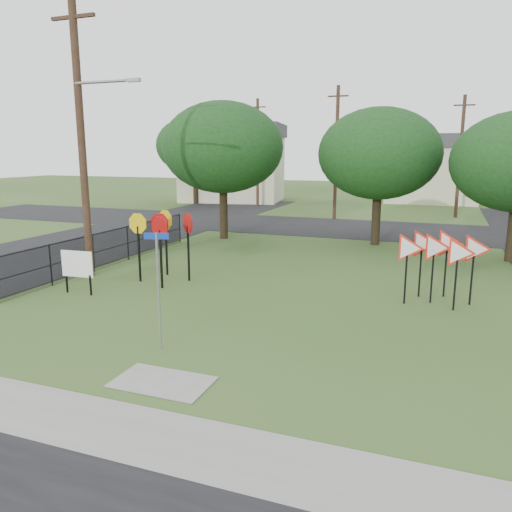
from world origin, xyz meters
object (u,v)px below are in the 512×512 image
at_px(yield_sign_cluster, 440,250).
at_px(info_board, 77,265).
at_px(street_name_sign, 158,283).
at_px(stop_sign_cluster, 162,231).

distance_m(yield_sign_cluster, info_board, 11.64).
relative_size(street_name_sign, yield_sign_cluster, 0.97).
distance_m(street_name_sign, info_board, 5.96).
relative_size(stop_sign_cluster, info_board, 1.73).
bearing_deg(street_name_sign, stop_sign_cluster, 120.13).
bearing_deg(stop_sign_cluster, street_name_sign, -59.87).
bearing_deg(yield_sign_cluster, info_board, -164.07).
bearing_deg(yield_sign_cluster, stop_sign_cluster, -175.65).
xyz_separation_m(street_name_sign, stop_sign_cluster, (-3.25, 5.60, 0.24)).
bearing_deg(stop_sign_cluster, yield_sign_cluster, 4.35).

